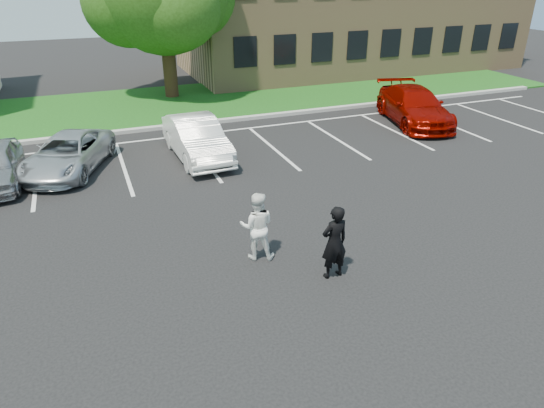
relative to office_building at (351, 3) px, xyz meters
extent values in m
plane|color=black|center=(-14.00, -21.99, -4.16)|extent=(90.00, 90.00, 0.00)
cube|color=gray|center=(-14.00, -9.99, -4.08)|extent=(40.00, 0.30, 0.15)
cube|color=#134212|center=(-14.00, -5.99, -4.12)|extent=(44.00, 8.00, 0.08)
cube|color=silver|center=(-19.60, -13.99, -4.15)|extent=(0.12, 5.20, 0.01)
cube|color=silver|center=(-16.80, -13.99, -4.15)|extent=(0.12, 5.20, 0.01)
cube|color=silver|center=(-14.00, -13.99, -4.15)|extent=(0.12, 5.20, 0.01)
cube|color=silver|center=(-11.20, -13.99, -4.15)|extent=(0.12, 5.20, 0.01)
cube|color=silver|center=(-8.40, -13.99, -4.15)|extent=(0.12, 5.20, 0.01)
cube|color=silver|center=(-5.60, -13.99, -4.15)|extent=(0.12, 5.20, 0.01)
cube|color=silver|center=(-2.80, -13.99, -4.15)|extent=(0.12, 5.20, 0.01)
cube|color=silver|center=(0.00, -13.99, -4.15)|extent=(0.12, 5.20, 0.01)
cube|color=silver|center=(2.80, -13.99, -4.15)|extent=(0.12, 5.20, 0.01)
cube|color=silver|center=(-12.60, -11.29, -4.15)|extent=(34.00, 0.12, 0.01)
cube|color=#9C7C53|center=(0.00, 0.01, -0.16)|extent=(22.00, 10.00, 8.00)
cube|color=black|center=(-9.20, -5.02, -1.96)|extent=(1.30, 0.06, 1.60)
cube|color=black|center=(-6.90, -5.02, -1.96)|extent=(1.30, 0.06, 1.60)
cube|color=black|center=(-4.60, -5.02, -1.96)|extent=(1.30, 0.06, 1.60)
cube|color=black|center=(-2.30, -5.02, -1.96)|extent=(1.30, 0.06, 1.60)
cube|color=black|center=(0.00, -5.02, -1.96)|extent=(1.30, 0.06, 1.60)
cube|color=black|center=(2.30, -5.02, -1.96)|extent=(1.30, 0.06, 1.60)
cube|color=black|center=(4.60, -5.02, -1.96)|extent=(1.30, 0.06, 1.60)
cube|color=black|center=(6.90, -5.02, -1.96)|extent=(1.30, 0.06, 1.60)
cube|color=black|center=(9.20, -5.02, -1.96)|extent=(1.30, 0.06, 1.60)
cylinder|color=black|center=(-13.22, -4.52, -2.56)|extent=(0.70, 0.70, 3.20)
sphere|color=#20440F|center=(-14.92, -4.12, 0.64)|extent=(4.40, 4.40, 4.40)
sphere|color=#20440F|center=(-12.82, -6.02, 0.44)|extent=(4.00, 4.00, 4.00)
imported|color=black|center=(-13.15, -22.56, -3.28)|extent=(0.67, 0.47, 1.75)
imported|color=white|center=(-14.45, -21.19, -3.32)|extent=(1.00, 0.90, 1.69)
imported|color=silver|center=(-18.52, -13.63, -3.55)|extent=(3.60, 4.83, 1.22)
imported|color=white|center=(-14.15, -14.01, -3.42)|extent=(1.73, 4.52, 1.47)
imported|color=#7D0600|center=(-4.14, -13.22, -3.40)|extent=(3.36, 5.61, 1.52)
camera|label=1|loc=(-17.79, -30.55, 2.12)|focal=32.00mm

